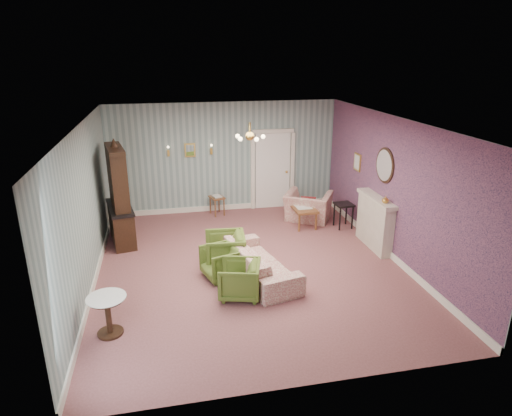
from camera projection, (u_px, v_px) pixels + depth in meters
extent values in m
plane|color=#884F4F|center=(250.00, 266.00, 9.04)|extent=(7.00, 7.00, 0.00)
plane|color=white|center=(250.00, 122.00, 8.07)|extent=(7.00, 7.00, 0.00)
plane|color=slate|center=(225.00, 158.00, 11.79)|extent=(6.00, 0.00, 6.00)
plane|color=slate|center=(306.00, 288.00, 5.33)|extent=(6.00, 0.00, 6.00)
plane|color=slate|center=(86.00, 209.00, 7.98)|extent=(0.00, 7.00, 7.00)
plane|color=slate|center=(394.00, 189.00, 9.14)|extent=(0.00, 7.00, 7.00)
plane|color=#AD566F|center=(393.00, 189.00, 9.13)|extent=(0.00, 7.00, 7.00)
imported|color=#4E6322|center=(239.00, 278.00, 7.83)|extent=(0.81, 0.84, 0.71)
imported|color=#4E6322|center=(221.00, 261.00, 8.51)|extent=(0.79, 0.82, 0.69)
imported|color=#4E6322|center=(225.00, 249.00, 8.88)|extent=(0.78, 0.83, 0.79)
imported|color=#993E42|center=(259.00, 257.00, 8.51)|extent=(1.09, 2.20, 0.83)
imported|color=#993E42|center=(308.00, 202.00, 11.37)|extent=(1.32, 1.19, 0.97)
imported|color=gold|center=(385.00, 199.00, 9.18)|extent=(0.15, 0.15, 0.15)
cube|color=maroon|center=(308.00, 204.00, 11.22)|extent=(0.41, 0.28, 0.39)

